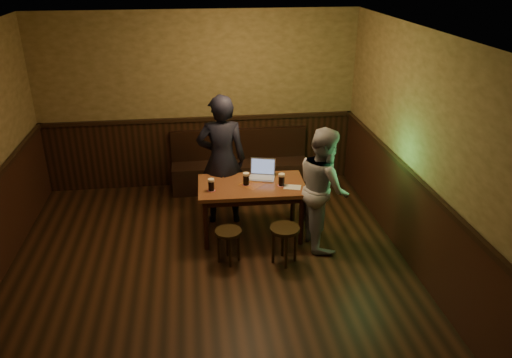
{
  "coord_description": "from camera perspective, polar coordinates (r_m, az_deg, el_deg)",
  "views": [
    {
      "loc": [
        -0.11,
        -4.73,
        3.54
      ],
      "look_at": [
        0.66,
        1.1,
        0.87
      ],
      "focal_mm": 35.0,
      "sensor_mm": 36.0,
      "label": 1
    }
  ],
  "objects": [
    {
      "name": "menu",
      "position": [
        6.53,
        4.18,
        -0.93
      ],
      "size": [
        0.25,
        0.21,
        0.0
      ],
      "primitive_type": "cube",
      "rotation": [
        0.0,
        0.0,
        -0.29
      ],
      "color": "silver",
      "rests_on": "pub_table"
    },
    {
      "name": "person_suit",
      "position": [
        6.91,
        -3.93,
        2.16
      ],
      "size": [
        0.69,
        0.47,
        1.87
      ],
      "primitive_type": "imported",
      "rotation": [
        0.0,
        0.0,
        3.11
      ],
      "color": "black",
      "rests_on": "ground"
    },
    {
      "name": "stool_left",
      "position": [
        6.19,
        -3.18,
        -6.6
      ],
      "size": [
        0.34,
        0.34,
        0.45
      ],
      "rotation": [
        0.0,
        0.0,
        0.04
      ],
      "color": "black",
      "rests_on": "ground"
    },
    {
      "name": "room",
      "position": [
        5.48,
        -5.64,
        -1.05
      ],
      "size": [
        5.04,
        6.04,
        2.84
      ],
      "color": "black",
      "rests_on": "ground"
    },
    {
      "name": "pint_left",
      "position": [
        6.41,
        -5.14,
        -0.66
      ],
      "size": [
        0.11,
        0.11,
        0.17
      ],
      "color": "maroon",
      "rests_on": "pub_table"
    },
    {
      "name": "pint_right",
      "position": [
        6.53,
        2.94,
        -0.07
      ],
      "size": [
        0.11,
        0.11,
        0.17
      ],
      "color": "maroon",
      "rests_on": "pub_table"
    },
    {
      "name": "pint_mid",
      "position": [
        6.55,
        -1.14,
        0.02
      ],
      "size": [
        0.11,
        0.11,
        0.17
      ],
      "color": "maroon",
      "rests_on": "pub_table"
    },
    {
      "name": "person_grey",
      "position": [
        6.44,
        7.71,
        -1.01
      ],
      "size": [
        0.65,
        0.82,
        1.61
      ],
      "primitive_type": "imported",
      "rotation": [
        0.0,
        0.0,
        1.63
      ],
      "color": "#99989E",
      "rests_on": "ground"
    },
    {
      "name": "laptop",
      "position": [
        6.78,
        0.71,
        0.72
      ],
      "size": [
        0.41,
        0.36,
        0.24
      ],
      "rotation": [
        0.0,
        0.0,
        -0.27
      ],
      "color": "silver",
      "rests_on": "pub_table"
    },
    {
      "name": "stool_right",
      "position": [
        6.16,
        3.29,
        -6.34
      ],
      "size": [
        0.37,
        0.37,
        0.5
      ],
      "rotation": [
        0.0,
        0.0,
        -0.01
      ],
      "color": "black",
      "rests_on": "ground"
    },
    {
      "name": "pub_table",
      "position": [
        6.64,
        -0.5,
        -1.39
      ],
      "size": [
        1.43,
        0.85,
        0.76
      ],
      "rotation": [
        0.0,
        0.0,
        -0.03
      ],
      "color": "brown",
      "rests_on": "ground"
    },
    {
      "name": "bench",
      "position": [
        8.18,
        -1.83,
        1.12
      ],
      "size": [
        2.2,
        0.5,
        0.95
      ],
      "color": "black",
      "rests_on": "ground"
    }
  ]
}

